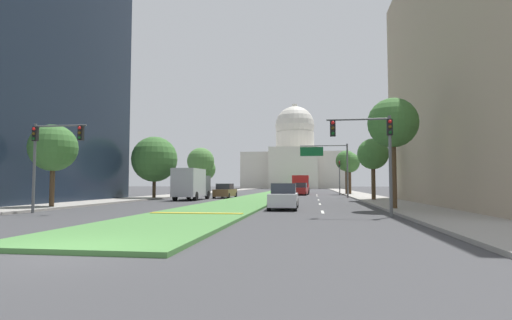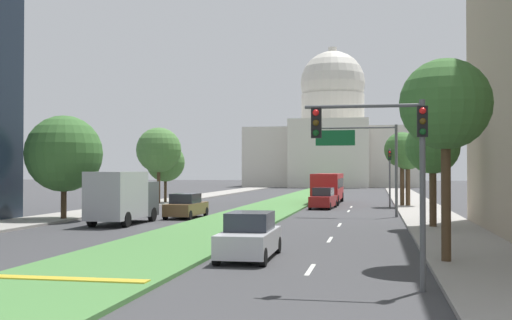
{
  "view_description": "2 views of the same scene",
  "coord_description": "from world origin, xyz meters",
  "views": [
    {
      "loc": [
        6.05,
        -8.69,
        1.72
      ],
      "look_at": [
        -0.83,
        38.75,
        4.57
      ],
      "focal_mm": 27.52,
      "sensor_mm": 36.0,
      "label": 1
    },
    {
      "loc": [
        8.73,
        -5.42,
        3.27
      ],
      "look_at": [
        -1.54,
        48.59,
        4.19
      ],
      "focal_mm": 44.03,
      "sensor_mm": 36.0,
      "label": 2
    }
  ],
  "objects": [
    {
      "name": "street_tree_right_far",
      "position": [
        11.6,
        52.08,
        4.81
      ],
      "size": [
        3.05,
        3.05,
        6.4
      ],
      "color": "#4C3823",
      "rests_on": "ground_plane"
    },
    {
      "name": "sidewalk_right",
      "position": [
        12.49,
        50.71,
        0.07
      ],
      "size": [
        4.0,
        114.11,
        0.15
      ],
      "primitive_type": "cube",
      "color": "#9E9991",
      "rests_on": "ground_plane"
    },
    {
      "name": "street_tree_left_far",
      "position": [
        -11.65,
        51.82,
        5.22
      ],
      "size": [
        4.32,
        4.32,
        7.4
      ],
      "color": "#4C3823",
      "rests_on": "ground_plane"
    },
    {
      "name": "street_tree_left_near",
      "position": [
        -11.66,
        15.94,
        4.14
      ],
      "size": [
        3.22,
        3.22,
        5.78
      ],
      "color": "#4C3823",
      "rests_on": "ground_plane"
    },
    {
      "name": "ground_plane",
      "position": [
        0.0,
        63.39,
        0.0
      ],
      "size": [
        278.93,
        278.93,
        0.0
      ],
      "primitive_type": "plane",
      "color": "#3D3D3F"
    },
    {
      "name": "street_tree_right_mid",
      "position": [
        11.89,
        30.75,
        4.54
      ],
      "size": [
        3.02,
        3.02,
        6.11
      ],
      "color": "#4C3823",
      "rests_on": "ground_plane"
    },
    {
      "name": "capitol_building",
      "position": [
        0.0,
        126.03,
        9.83
      ],
      "size": [
        34.52,
        25.32,
        29.2
      ],
      "color": "beige",
      "rests_on": "ground_plane"
    },
    {
      "name": "traffic_light_near_left",
      "position": [
        -9.15,
        11.97,
        3.8
      ],
      "size": [
        3.34,
        0.35,
        5.2
      ],
      "color": "#515456",
      "rests_on": "ground_plane"
    },
    {
      "name": "grass_median",
      "position": [
        0.0,
        57.05,
        0.07
      ],
      "size": [
        5.48,
        114.11,
        0.14
      ],
      "primitive_type": "cube",
      "color": "#4C8442",
      "rests_on": "ground_plane"
    },
    {
      "name": "median_curb_nose",
      "position": [
        0.0,
        11.28,
        0.16
      ],
      "size": [
        4.93,
        0.5,
        0.04
      ],
      "primitive_type": "cube",
      "color": "gold",
      "rests_on": "grass_median"
    },
    {
      "name": "street_tree_right_distant",
      "position": [
        11.1,
        52.2,
        5.09
      ],
      "size": [
        3.16,
        3.16,
        6.72
      ],
      "color": "#4C3823",
      "rests_on": "ground_plane"
    },
    {
      "name": "overhead_guide_sign",
      "position": [
        8.01,
        39.58,
        4.66
      ],
      "size": [
        5.78,
        0.2,
        6.5
      ],
      "color": "#515456",
      "rests_on": "ground_plane"
    },
    {
      "name": "traffic_light_near_right",
      "position": [
        9.15,
        12.11,
        3.8
      ],
      "size": [
        3.34,
        0.35,
        5.2
      ],
      "color": "#515456",
      "rests_on": "ground_plane"
    },
    {
      "name": "traffic_light_far_right",
      "position": [
        9.99,
        50.73,
        3.31
      ],
      "size": [
        0.28,
        0.35,
        5.2
      ],
      "color": "#515456",
      "rests_on": "ground_plane"
    },
    {
      "name": "sedan_lead_stopped",
      "position": [
        4.13,
        17.43,
        0.8
      ],
      "size": [
        1.9,
        4.48,
        1.72
      ],
      "color": "#BCBCC1",
      "rests_on": "ground_plane"
    },
    {
      "name": "street_tree_right_near",
      "position": [
        11.13,
        17.08,
        5.52
      ],
      "size": [
        3.16,
        3.16,
        7.16
      ],
      "color": "#4C3823",
      "rests_on": "ground_plane"
    },
    {
      "name": "sidewalk_left",
      "position": [
        -12.49,
        50.71,
        0.07
      ],
      "size": [
        4.0,
        114.11,
        0.15
      ],
      "primitive_type": "cube",
      "color": "#9E9991",
      "rests_on": "ground_plane"
    },
    {
      "name": "city_bus",
      "position": [
        4.13,
        57.06,
        1.77
      ],
      "size": [
        2.62,
        11.0,
        2.95
      ],
      "color": "#B21E1E",
      "rests_on": "ground_plane"
    },
    {
      "name": "street_tree_left_distant",
      "position": [
        -11.68,
        53.85,
        4.07
      ],
      "size": [
        3.82,
        3.82,
        5.98
      ],
      "color": "#4C3823",
      "rests_on": "ground_plane"
    },
    {
      "name": "lane_dashes_right",
      "position": [
        6.61,
        33.87,
        0.0
      ],
      "size": [
        0.16,
        38.6,
        0.01
      ],
      "color": "silver",
      "rests_on": "ground_plane"
    },
    {
      "name": "box_truck_delivery",
      "position": [
        -6.38,
        30.52,
        1.68
      ],
      "size": [
        2.4,
        6.4,
        3.2
      ],
      "color": "#4C5156",
      "rests_on": "ground_plane"
    },
    {
      "name": "sedan_distant",
      "position": [
        4.35,
        48.46,
        0.84
      ],
      "size": [
        2.13,
        4.81,
        1.8
      ],
      "color": "maroon",
      "rests_on": "ground_plane"
    },
    {
      "name": "street_tree_left_mid",
      "position": [
        -11.22,
        32.37,
        4.36
      ],
      "size": [
        5.0,
        5.0,
        6.87
      ],
      "color": "#4C3823",
      "rests_on": "ground_plane"
    },
    {
      "name": "sedan_midblock",
      "position": [
        -4.1,
        36.2,
        0.79
      ],
      "size": [
        1.98,
        4.71,
        1.69
      ],
      "color": "brown",
      "rests_on": "ground_plane"
    }
  ]
}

